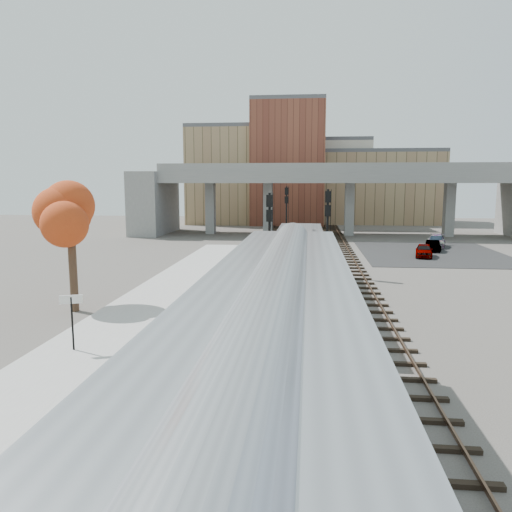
% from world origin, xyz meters
% --- Properties ---
extents(ground, '(160.00, 160.00, 0.00)m').
position_xyz_m(ground, '(0.00, 0.00, 0.00)').
color(ground, '#47423D').
rests_on(ground, ground).
extents(platform, '(4.50, 60.00, 0.35)m').
position_xyz_m(platform, '(-7.25, 0.00, 0.17)').
color(platform, '#9E9E99').
rests_on(platform, ground).
extents(yellow_strip, '(0.70, 60.00, 0.01)m').
position_xyz_m(yellow_strip, '(-5.35, 0.00, 0.35)').
color(yellow_strip, yellow).
rests_on(yellow_strip, platform).
extents(tracks, '(10.70, 95.00, 0.25)m').
position_xyz_m(tracks, '(0.93, 12.50, 0.08)').
color(tracks, black).
rests_on(tracks, ground).
extents(overpass, '(54.00, 12.00, 9.50)m').
position_xyz_m(overpass, '(4.92, 45.00, 5.81)').
color(overpass, slate).
rests_on(overpass, ground).
extents(buildings_far, '(43.00, 21.00, 20.60)m').
position_xyz_m(buildings_far, '(1.26, 66.57, 7.88)').
color(buildings_far, '#967F57').
rests_on(buildings_far, ground).
extents(parking_lot, '(14.00, 18.00, 0.04)m').
position_xyz_m(parking_lot, '(14.00, 28.00, 0.02)').
color(parking_lot, black).
rests_on(parking_lot, ground).
extents(locomotive, '(3.02, 19.05, 4.10)m').
position_xyz_m(locomotive, '(1.00, 5.93, 2.28)').
color(locomotive, '#A8AAB2').
rests_on(locomotive, ground).
extents(coach, '(3.03, 25.00, 5.00)m').
position_xyz_m(coach, '(1.00, -16.68, 2.80)').
color(coach, '#A8AAB2').
rests_on(coach, ground).
extents(signal_mast_near, '(0.60, 0.64, 6.40)m').
position_xyz_m(signal_mast_near, '(-1.10, 10.89, 3.05)').
color(signal_mast_near, '#9E9E99').
rests_on(signal_mast_near, ground).
extents(signal_mast_mid, '(0.60, 0.64, 6.60)m').
position_xyz_m(signal_mast_mid, '(3.00, 14.65, 3.19)').
color(signal_mast_mid, '#9E9E99').
rests_on(signal_mast_mid, ground).
extents(signal_mast_far, '(0.60, 0.64, 6.62)m').
position_xyz_m(signal_mast_far, '(-1.10, 36.87, 3.21)').
color(signal_mast_far, '#9E9E99').
rests_on(signal_mast_far, ground).
extents(station_sign, '(0.86, 0.38, 2.27)m').
position_xyz_m(station_sign, '(-7.86, -4.64, 1.98)').
color(station_sign, black).
rests_on(station_sign, platform).
extents(tree, '(3.60, 3.60, 7.04)m').
position_xyz_m(tree, '(-11.28, 2.52, 5.22)').
color(tree, '#382619').
rests_on(tree, ground).
extents(car_a, '(2.26, 4.01, 1.29)m').
position_xyz_m(car_a, '(12.56, 25.14, 0.68)').
color(car_a, '#99999E').
rests_on(car_a, parking_lot).
extents(car_b, '(1.58, 3.51, 1.12)m').
position_xyz_m(car_b, '(14.43, 29.45, 0.60)').
color(car_b, '#99999E').
rests_on(car_b, parking_lot).
extents(car_c, '(3.04, 4.87, 1.31)m').
position_xyz_m(car_c, '(15.58, 32.98, 0.70)').
color(car_c, '#99999E').
rests_on(car_c, parking_lot).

